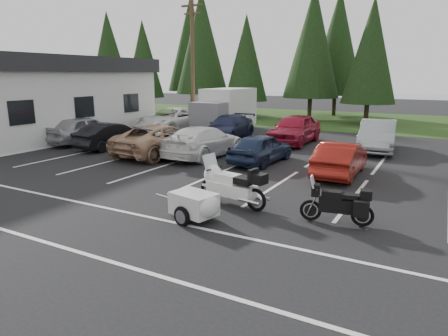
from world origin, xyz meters
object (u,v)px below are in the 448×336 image
Objects in this scene: utility_pole at (193,62)px; box_truck at (222,110)px; car_near_1 at (112,135)px; car_far_0 at (173,120)px; touring_motorcycle at (232,181)px; car_near_3 at (204,142)px; adventure_motorcycle at (337,200)px; cargo_trailer at (194,207)px; car_near_5 at (341,159)px; car_far_1 at (228,127)px; car_far_3 at (378,136)px; car_near_0 at (86,130)px; car_far_2 at (295,129)px; car_near_2 at (163,140)px; car_near_4 at (261,148)px; building at (14,98)px.

box_truck is at bearing 14.04° from utility_pole.
car_far_0 is at bearing -80.04° from car_near_1.
touring_motorcycle is at bearing -53.03° from utility_pole.
box_truck is 1.11× the size of car_near_3.
box_truck is 16.19m from touring_motorcycle.
utility_pole is at bearing 124.79° from adventure_motorcycle.
box_truck is 17.50m from cargo_trailer.
car_far_1 reaches higher than car_near_5.
car_far_3 is (12.56, -2.02, -3.91)m from utility_pole.
utility_pole is at bearing 146.04° from car_far_1.
car_near_0 is 11.88m from car_far_2.
car_far_1 is at bearing -175.39° from car_far_2.
car_near_2 reaches higher than car_far_1.
car_near_3 is 9.66m from adventure_motorcycle.
car_near_4 is 0.82× the size of car_far_3.
car_far_3 is 2.80× the size of cargo_trailer.
car_near_5 is at bearing -21.83° from car_far_0.
building is 19.33m from cargo_trailer.
car_near_2 is at bearing -150.96° from car_far_3.
car_near_2 is 11.07m from adventure_motorcycle.
car_near_2 reaches higher than car_near_1.
car_far_1 is (6.38, 5.27, -0.07)m from car_near_0.
adventure_motorcycle is at bearing -54.71° from car_far_1.
utility_pole is at bearing -165.96° from box_truck.
building is at bearing 3.28° from car_near_3.
car_near_2 is (3.50, -0.17, 0.07)m from car_near_1.
utility_pole is 19.33m from adventure_motorcycle.
car_near_1 is at bearing 173.36° from car_near_0.
car_near_1 is (8.03, -0.00, -1.77)m from building.
car_far_0 is at bearing -29.90° from car_near_4.
car_far_2 is (8.06, 6.06, 0.15)m from car_near_1.
car_near_1 is at bearing 161.81° from touring_motorcycle.
car_near_0 is at bearing -164.97° from car_far_3.
car_far_2 reaches higher than car_far_0.
box_truck is 8.89m from car_near_3.
car_near_0 is 15.94m from car_far_3.
car_far_1 is at bearing -54.44° from box_truck.
car_near_5 is (8.58, 0.00, -0.09)m from car_near_2.
utility_pole is (8.00, 8.00, 2.25)m from building.
car_near_0 is at bearing -2.12° from car_near_2.
car_near_0 is 16.73m from adventure_motorcycle.
car_near_0 is at bearing 149.52° from adventure_motorcycle.
car_near_1 is at bearing -128.87° from car_far_1.
building is at bearing -139.64° from box_truck.
car_near_4 is at bearing -177.72° from car_near_3.
car_near_1 is 0.82× the size of car_near_3.
car_near_5 is at bearing -40.63° from box_truck.
car_near_5 is at bearing 176.76° from car_near_3.
box_truck is (10.00, 8.50, -1.00)m from building.
adventure_motorcycle is (9.26, -11.21, -0.08)m from car_far_1.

